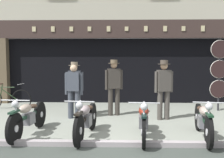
# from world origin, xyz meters

# --- Properties ---
(shop_facade) EXTENTS (10.04, 4.42, 6.85)m
(shop_facade) POSITION_xyz_m (-0.00, 6.98, 1.81)
(shop_facade) COLOR black
(shop_facade) RESTS_ON ground
(motorcycle_left) EXTENTS (0.62, 2.03, 0.93)m
(motorcycle_left) POSITION_xyz_m (-2.05, 0.78, 0.43)
(motorcycle_left) COLOR black
(motorcycle_left) RESTS_ON ground
(motorcycle_center_left) EXTENTS (0.62, 1.97, 0.93)m
(motorcycle_center_left) POSITION_xyz_m (-0.68, 0.64, 0.43)
(motorcycle_center_left) COLOR black
(motorcycle_center_left) RESTS_ON ground
(motorcycle_center) EXTENTS (0.62, 1.97, 0.91)m
(motorcycle_center) POSITION_xyz_m (0.60, 0.62, 0.42)
(motorcycle_center) COLOR black
(motorcycle_center) RESTS_ON ground
(motorcycle_center_right) EXTENTS (0.62, 2.02, 0.92)m
(motorcycle_center_right) POSITION_xyz_m (1.92, 0.62, 0.43)
(motorcycle_center_right) COLOR black
(motorcycle_center_right) RESTS_ON ground
(salesman_left) EXTENTS (0.56, 0.34, 1.68)m
(salesman_left) POSITION_xyz_m (-1.34, 2.93, 0.93)
(salesman_left) COLOR #3D424C
(salesman_left) RESTS_ON ground
(shopkeeper_center) EXTENTS (0.55, 0.35, 1.75)m
(shopkeeper_center) POSITION_xyz_m (-0.10, 2.94, 0.98)
(shopkeeper_center) COLOR #38332D
(shopkeeper_center) RESTS_ON ground
(salesman_right) EXTENTS (0.55, 0.36, 1.74)m
(salesman_right) POSITION_xyz_m (1.36, 2.41, 0.97)
(salesman_right) COLOR #47423D
(salesman_right) RESTS_ON ground
(assistant_far_right) EXTENTS (0.55, 0.29, 1.60)m
(assistant_far_right) POSITION_xyz_m (-1.28, 2.48, 0.88)
(assistant_far_right) COLOR #3D424C
(assistant_far_right) RESTS_ON ground
(tyre_sign_pole) EXTENTS (0.62, 0.06, 2.42)m
(tyre_sign_pole) POSITION_xyz_m (3.48, 3.76, 1.40)
(tyre_sign_pole) COLOR #232328
(tyre_sign_pole) RESTS_ON ground
(advert_board_near) EXTENTS (0.66, 0.03, 0.90)m
(advert_board_near) POSITION_xyz_m (-1.25, 5.40, 1.76)
(advert_board_near) COLOR beige
(leaning_bicycle) EXTENTS (1.79, 0.50, 0.95)m
(leaning_bicycle) POSITION_xyz_m (-3.92, 3.83, 0.38)
(leaning_bicycle) COLOR black
(leaning_bicycle) RESTS_ON ground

